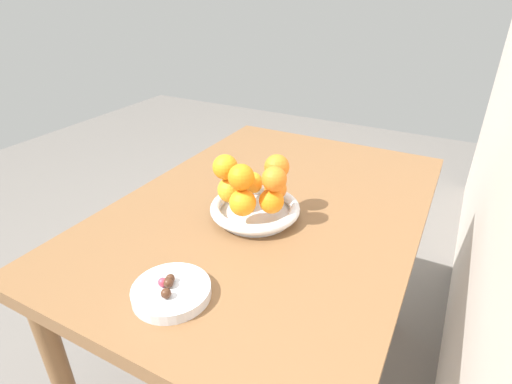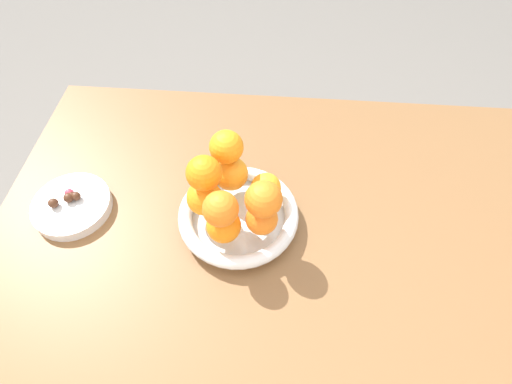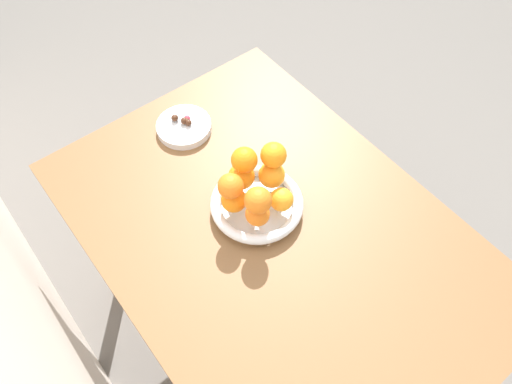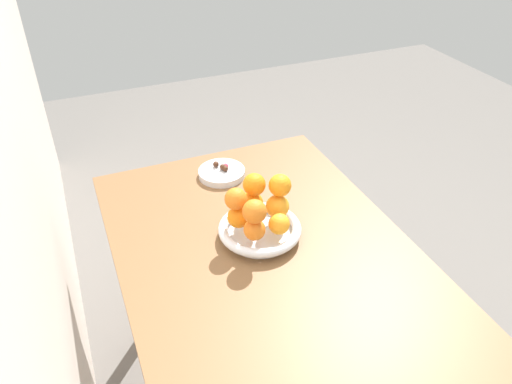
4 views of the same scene
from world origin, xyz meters
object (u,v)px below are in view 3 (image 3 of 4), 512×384
Objects in this scene: candy_dish at (184,127)px; orange_3 at (258,214)px; orange_7 at (258,200)px; orange_5 at (231,186)px; candy_ball_1 at (184,121)px; orange_8 at (273,155)px; candy_ball_0 at (187,118)px; orange_2 at (234,200)px; candy_ball_3 at (188,123)px; orange_1 at (242,176)px; candy_ball_2 at (174,118)px; orange_0 at (272,175)px; orange_6 at (244,160)px; dining_table at (273,249)px; fruit_bowl at (257,204)px; candy_ball_4 at (187,121)px; orange_4 at (281,199)px.

candy_dish is 2.61× the size of orange_3.
orange_5 is at bearing 20.54° from orange_7.
candy_ball_1 is at bearing -12.39° from orange_5.
candy_ball_0 is (0.31, 0.05, -0.10)m from orange_8.
candy_ball_3 is (0.30, -0.07, -0.04)m from orange_2.
orange_1 is 0.28m from candy_ball_0.
orange_7 is 3.26× the size of candy_ball_2.
orange_2 is (-0.00, 0.11, -0.00)m from orange_0.
orange_1 is 3.66× the size of candy_ball_3.
candy_ball_3 is at bearing -1.63° from orange_6.
orange_0 is at bearing -54.86° from orange_7.
orange_1 is 0.27m from candy_ball_1.
candy_ball_3 is (0.36, -0.05, -0.10)m from orange_7.
orange_2 is (0.09, 0.05, 0.16)m from dining_table.
orange_8 is (-0.30, -0.06, 0.12)m from candy_dish.
orange_0 is at bearing -168.50° from candy_ball_2.
dining_table is 4.86× the size of fruit_bowl.
candy_ball_4 is at bearing 3.81° from candy_ball_3.
dining_table is at bearing -135.78° from orange_3.
candy_ball_2 is at bearing 31.00° from candy_ball_3.
orange_6 is 1.01× the size of orange_8.
orange_2 is 1.05× the size of orange_3.
fruit_bowl is at bearing 177.66° from candy_ball_4.
orange_3 is at bearing -20.97° from orange_7.
candy_ball_4 is at bearing -7.36° from orange_7.
candy_ball_1 is (0.00, -0.00, 0.02)m from candy_dish.
candy_dish is 0.30m from orange_6.
fruit_bowl reaches higher than dining_table.
candy_ball_2 is at bearing 2.84° from orange_6.
candy_dish is 2.53× the size of orange_5.
fruit_bowl is at bearing 35.33° from orange_4.
candy_ball_3 is at bearing 10.57° from orange_8.
candy_dish is 0.03m from candy_ball_0.
candy_ball_3 is (0.26, -0.01, -0.04)m from orange_1.
fruit_bowl is 11.88× the size of candy_ball_1.
orange_8 reaches higher than candy_ball_1.
orange_7 is (-0.07, -0.02, 0.06)m from orange_2.
orange_4 is 3.44× the size of candy_ball_4.
fruit_bowl is at bearing -36.03° from orange_7.
orange_0 is 3.91× the size of candy_ball_4.
orange_8 reaches higher than orange_1.
orange_0 is at bearing -125.16° from orange_1.
orange_0 is at bearing -20.72° from orange_4.
candy_ball_1 is at bearing -2.05° from dining_table.
orange_8 reaches higher than orange_2.
candy_ball_2 is at bearing 52.51° from candy_ball_0.
candy_ball_3 is at bearing 8.76° from orange_0.
orange_2 reaches higher than dining_table.
orange_6 is 3.22× the size of candy_ball_2.
orange_7 is 3.57× the size of candy_ball_3.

